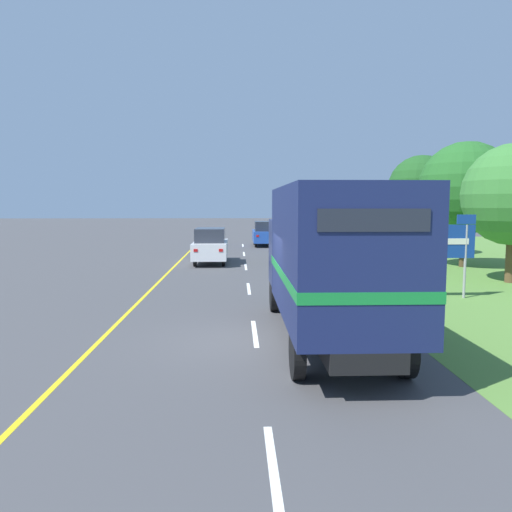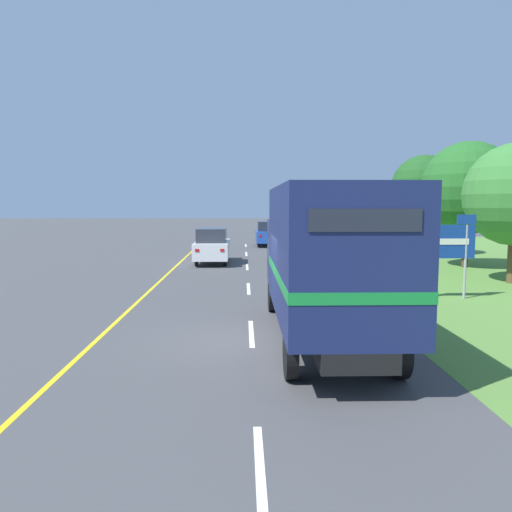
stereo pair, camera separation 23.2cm
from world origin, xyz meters
name	(u,v)px [view 1 (the left image)]	position (x,y,z in m)	size (l,w,h in m)	color
ground_plane	(256,340)	(0.00, 0.00, 0.00)	(200.00, 200.00, 0.00)	#444447
edge_line_yellow	(162,278)	(-3.70, 10.04, 0.00)	(0.12, 53.24, 0.01)	yellow
centre_dash_nearest	(274,475)	(0.00, -5.93, 0.00)	(0.12, 2.60, 0.01)	white
centre_dash_near	(255,333)	(0.00, 0.67, 0.00)	(0.12, 2.60, 0.01)	white
centre_dash_mid_a	(249,288)	(0.00, 7.27, 0.00)	(0.12, 2.60, 0.01)	white
centre_dash_mid_b	(246,267)	(0.00, 13.87, 0.00)	(0.12, 2.60, 0.01)	white
centre_dash_far	(244,254)	(0.00, 20.47, 0.00)	(0.12, 2.60, 0.01)	white
centre_dash_farthest	(243,245)	(0.00, 27.07, 0.00)	(0.12, 2.60, 0.01)	white
horse_trailer_truck	(330,258)	(1.68, -0.29, 2.00)	(2.38, 7.90, 3.60)	black
lead_car_white	(211,246)	(-1.89, 15.52, 0.97)	(1.80, 4.50, 1.92)	black
lead_car_blue_ahead	(265,233)	(1.68, 26.61, 0.96)	(1.80, 4.16, 1.89)	black
highway_sign	(447,244)	(6.71, 5.06, 1.86)	(1.99, 0.09, 2.87)	#9E9EA3
roadside_tree_mid	(466,188)	(11.14, 13.45, 4.02)	(4.65, 4.65, 6.36)	#4C3823
roadside_tree_far	(421,188)	(11.26, 19.91, 4.21)	(4.13, 4.13, 6.30)	brown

